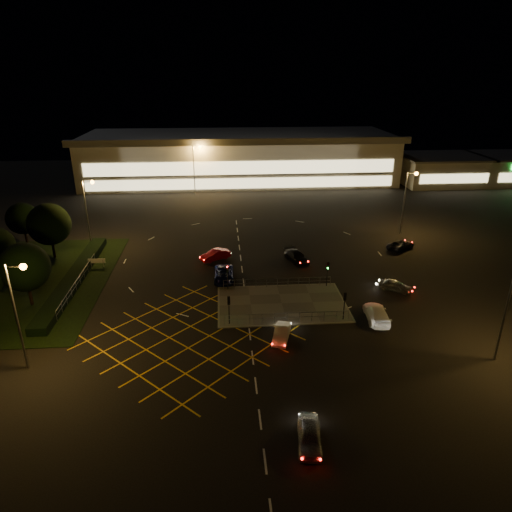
{
  "coord_description": "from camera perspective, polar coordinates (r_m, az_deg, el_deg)",
  "views": [
    {
      "loc": [
        -4.4,
        -47.1,
        24.55
      ],
      "look_at": [
        -0.17,
        7.64,
        2.0
      ],
      "focal_mm": 32.0,
      "sensor_mm": 36.0,
      "label": 1
    }
  ],
  "objects": [
    {
      "name": "signal_nw",
      "position": [
        53.88,
        -3.6,
        -2.03
      ],
      "size": [
        0.28,
        0.3,
        3.15
      ],
      "color": "black",
      "rests_on": "pedestrian_island"
    },
    {
      "name": "supermarket",
      "position": [
        110.83,
        -2.12,
        12.32
      ],
      "size": [
        72.0,
        26.5,
        10.5
      ],
      "color": "beige",
      "rests_on": "ground"
    },
    {
      "name": "streetlight_far_right",
      "position": [
        104.72,
        15.41,
        11.66
      ],
      "size": [
        1.78,
        0.56,
        10.03
      ],
      "color": "slate",
      "rests_on": "ground"
    },
    {
      "name": "signal_se",
      "position": [
        48.33,
        11.02,
        -5.44
      ],
      "size": [
        0.28,
        0.3,
        3.15
      ],
      "rotation": [
        0.0,
        0.0,
        3.14
      ],
      "color": "black",
      "rests_on": "pedestrian_island"
    },
    {
      "name": "hedge",
      "position": [
        61.19,
        -21.73,
        -2.51
      ],
      "size": [
        2.0,
        26.0,
        1.0
      ],
      "primitive_type": "cube",
      "color": "black",
      "rests_on": "ground"
    },
    {
      "name": "streetlight_sw",
      "position": [
        43.01,
        -27.55,
        -5.13
      ],
      "size": [
        1.78,
        0.56,
        10.03
      ],
      "color": "slate",
      "rests_on": "ground"
    },
    {
      "name": "streetlight_ne",
      "position": [
        75.22,
        18.43,
        7.35
      ],
      "size": [
        1.78,
        0.56,
        10.03
      ],
      "color": "slate",
      "rests_on": "ground"
    },
    {
      "name": "tree_e",
      "position": [
        55.51,
        -26.96,
        -1.24
      ],
      "size": [
        5.4,
        5.4,
        7.35
      ],
      "color": "black",
      "rests_on": "ground"
    },
    {
      "name": "retail_unit_a",
      "position": [
        114.94,
        22.04,
        10.03
      ],
      "size": [
        18.8,
        14.8,
        6.35
      ],
      "color": "beige",
      "rests_on": "ground"
    },
    {
      "name": "ground",
      "position": [
        53.3,
        0.82,
        -5.1
      ],
      "size": [
        180.0,
        180.0,
        0.0
      ],
      "primitive_type": "plane",
      "color": "black",
      "rests_on": "ground"
    },
    {
      "name": "tree_d",
      "position": [
        76.16,
        -27.17,
        4.19
      ],
      "size": [
        4.68,
        4.68,
        6.37
      ],
      "color": "black",
      "rests_on": "ground"
    },
    {
      "name": "car_queue_white",
      "position": [
        45.2,
        3.23,
        -9.64
      ],
      "size": [
        2.37,
        4.12,
        1.28
      ],
      "primitive_type": "imported",
      "rotation": [
        0.0,
        0.0,
        6.01
      ],
      "color": "#BDBDBD",
      "rests_on": "ground"
    },
    {
      "name": "car_far_dkgrey",
      "position": [
        62.8,
        5.1,
        -0.08
      ],
      "size": [
        3.47,
        5.22,
        1.41
      ],
      "primitive_type": "imported",
      "rotation": [
        0.0,
        0.0,
        0.34
      ],
      "color": "black",
      "rests_on": "ground"
    },
    {
      "name": "pedestrian_island",
      "position": [
        51.72,
        3.24,
        -5.97
      ],
      "size": [
        14.0,
        9.0,
        0.12
      ],
      "primitive_type": "cube",
      "color": "#4C4944",
      "rests_on": "ground"
    },
    {
      "name": "car_left_blue",
      "position": [
        57.29,
        -4.05,
        -2.3
      ],
      "size": [
        2.45,
        5.27,
        1.46
      ],
      "primitive_type": "imported",
      "rotation": [
        0.0,
        0.0,
        6.28
      ],
      "color": "#0B1242",
      "rests_on": "ground"
    },
    {
      "name": "retail_unit_b",
      "position": [
        122.79,
        28.85,
        9.61
      ],
      "size": [
        14.8,
        14.8,
        6.35
      ],
      "color": "beige",
      "rests_on": "ground"
    },
    {
      "name": "grass_verge",
      "position": [
        63.07,
        -26.01,
        -2.95
      ],
      "size": [
        18.0,
        30.0,
        0.08
      ],
      "primitive_type": "cube",
      "color": "black",
      "rests_on": "ground"
    },
    {
      "name": "car_right_silver",
      "position": [
        56.88,
        17.01,
        -3.56
      ],
      "size": [
        4.05,
        3.44,
        1.31
      ],
      "primitive_type": "imported",
      "rotation": [
        0.0,
        0.0,
        0.97
      ],
      "color": "#97999E",
      "rests_on": "ground"
    },
    {
      "name": "signal_ne",
      "position": [
        55.28,
        8.93,
        -1.62
      ],
      "size": [
        0.28,
        0.3,
        3.15
      ],
      "color": "black",
      "rests_on": "pedestrian_island"
    },
    {
      "name": "car_approach_white",
      "position": [
        49.92,
        14.85,
        -6.95
      ],
      "size": [
        2.65,
        5.44,
        1.53
      ],
      "primitive_type": "imported",
      "rotation": [
        0.0,
        0.0,
        3.04
      ],
      "color": "silver",
      "rests_on": "ground"
    },
    {
      "name": "car_near_silver",
      "position": [
        34.62,
        6.7,
        -21.38
      ],
      "size": [
        2.21,
        4.36,
        1.42
      ],
      "primitive_type": "imported",
      "rotation": [
        0.0,
        0.0,
        6.15
      ],
      "color": "silver",
      "rests_on": "ground"
    },
    {
      "name": "car_circ_red",
      "position": [
        63.34,
        -5.12,
        0.13
      ],
      "size": [
        4.51,
        3.55,
        1.44
      ],
      "primitive_type": "imported",
      "rotation": [
        0.0,
        0.0,
        5.25
      ],
      "color": "maroon",
      "rests_on": "ground"
    },
    {
      "name": "car_east_grey",
      "position": [
        70.3,
        17.63,
        1.36
      ],
      "size": [
        5.04,
        4.5,
        1.3
      ],
      "primitive_type": "imported",
      "rotation": [
        0.0,
        0.0,
        2.2
      ],
      "color": "black",
      "rests_on": "ground"
    },
    {
      "name": "streetlight_nw",
      "position": [
        70.21,
        -20.21,
        6.1
      ],
      "size": [
        1.78,
        0.56,
        10.03
      ],
      "color": "slate",
      "rests_on": "ground"
    },
    {
      "name": "signal_sw",
      "position": [
        46.71,
        -3.41,
        -6.07
      ],
      "size": [
        0.28,
        0.3,
        3.15
      ],
      "rotation": [
        0.0,
        0.0,
        3.14
      ],
      "color": "black",
      "rests_on": "pedestrian_island"
    },
    {
      "name": "streetlight_far_left",
      "position": [
        96.93,
        -7.54,
        11.44
      ],
      "size": [
        1.78,
        0.56,
        10.03
      ],
      "color": "slate",
      "rests_on": "ground"
    },
    {
      "name": "tree_c",
      "position": [
        68.37,
        -24.44,
        3.63
      ],
      "size": [
        5.76,
        5.76,
        7.84
      ],
      "color": "black",
      "rests_on": "ground"
    }
  ]
}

